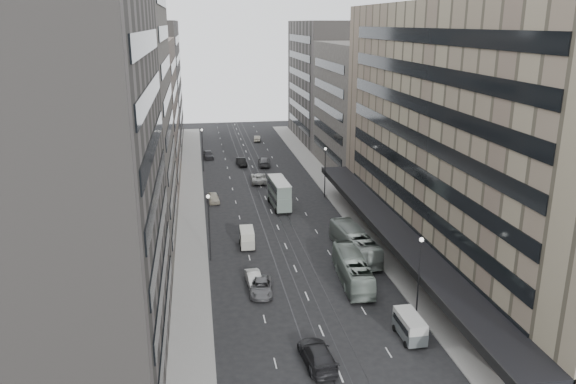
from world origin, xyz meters
TOP-DOWN VIEW (x-y plane):
  - ground at (0.00, 0.00)m, footprint 220.00×220.00m
  - sidewalk_right at (12.00, 37.50)m, footprint 4.00×125.00m
  - sidewalk_left at (-12.00, 37.50)m, footprint 4.00×125.00m
  - department_store at (21.45, 8.00)m, footprint 19.20×60.00m
  - building_right_mid at (21.50, 52.00)m, footprint 15.00×28.00m
  - building_right_far at (21.50, 82.00)m, footprint 15.00×32.00m
  - building_left_a at (-21.50, -8.00)m, footprint 15.00×28.00m
  - building_left_b at (-21.50, 19.00)m, footprint 15.00×26.00m
  - building_left_c at (-21.50, 46.00)m, footprint 15.00×28.00m
  - building_left_d at (-21.50, 79.00)m, footprint 15.00×38.00m
  - lamp_right_near at (9.70, -5.00)m, footprint 0.44×0.44m
  - lamp_right_far at (9.70, 35.00)m, footprint 0.44×0.44m
  - lamp_left_near at (-9.70, 12.00)m, footprint 0.44×0.44m
  - lamp_left_far at (-9.70, 55.00)m, footprint 0.44×0.44m
  - bus_near at (5.59, 3.37)m, footprint 3.34×11.30m
  - bus_far at (7.86, 10.58)m, footprint 3.64×12.09m
  - double_decker at (1.50, 30.70)m, footprint 2.83×8.20m
  - vw_microbus at (7.59, -8.60)m, footprint 2.01×4.30m
  - panel_van at (-4.94, 15.46)m, footprint 1.97×3.87m
  - sedan_1 at (-5.21, 4.60)m, footprint 1.77×4.35m
  - sedan_2 at (-4.63, 2.48)m, footprint 2.94×5.31m
  - sedan_3 at (-1.50, -11.14)m, footprint 2.79×6.05m
  - sedan_4 at (-8.50, 35.03)m, footprint 2.00×4.41m
  - sedan_5 at (-2.05, 58.21)m, footprint 1.99×4.80m
  - sedan_6 at (-0.04, 45.50)m, footprint 3.09×6.07m
  - sedan_7 at (2.44, 57.52)m, footprint 2.83×5.88m
  - sedan_8 at (-8.50, 65.76)m, footprint 2.35×5.07m
  - sedan_9 at (3.72, 81.90)m, footprint 1.91×4.24m

SIDE VIEW (x-z plane):
  - ground at x=0.00m, z-range 0.00..0.00m
  - sidewalk_right at x=12.00m, z-range 0.00..0.15m
  - sidewalk_left at x=-12.00m, z-range 0.00..0.15m
  - sedan_9 at x=3.72m, z-range 0.00..1.35m
  - sedan_1 at x=-5.21m, z-range 0.00..1.40m
  - sedan_2 at x=-4.63m, z-range 0.00..1.40m
  - sedan_4 at x=-8.50m, z-range 0.00..1.47m
  - sedan_5 at x=-2.05m, z-range 0.00..1.55m
  - sedan_6 at x=-0.04m, z-range 0.00..1.64m
  - sedan_7 at x=2.44m, z-range 0.00..1.65m
  - sedan_8 at x=-8.50m, z-range 0.00..1.68m
  - sedan_3 at x=-1.50m, z-range 0.00..1.71m
  - vw_microbus at x=7.59m, z-range 0.13..2.44m
  - panel_van at x=-4.94m, z-range 0.12..2.53m
  - bus_near at x=5.59m, z-range 0.00..3.11m
  - bus_far at x=7.86m, z-range 0.00..3.32m
  - double_decker at x=1.50m, z-range 0.18..4.60m
  - lamp_right_near at x=9.70m, z-range 1.04..9.36m
  - lamp_right_far at x=9.70m, z-range 1.04..9.36m
  - lamp_left_near at x=-9.70m, z-range 1.04..9.36m
  - lamp_left_far at x=-9.70m, z-range 1.04..9.36m
  - building_right_mid at x=21.50m, z-range 0.00..24.00m
  - building_left_c at x=-21.50m, z-range 0.00..25.00m
  - building_right_far at x=21.50m, z-range 0.00..28.00m
  - building_left_d at x=-21.50m, z-range 0.00..28.00m
  - department_store at x=21.45m, z-range -0.05..29.95m
  - building_left_a at x=-21.50m, z-range 0.00..30.00m
  - building_left_b at x=-21.50m, z-range 0.00..34.00m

